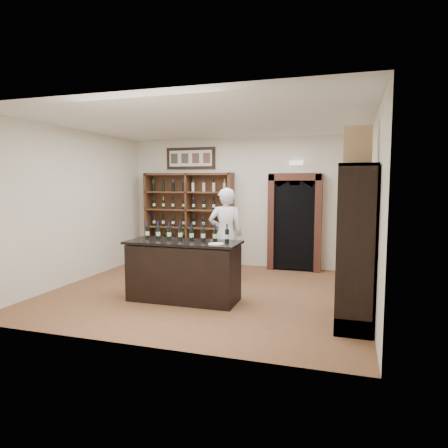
{
  "coord_description": "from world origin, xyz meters",
  "views": [
    {
      "loc": [
        2.38,
        -6.62,
        1.95
      ],
      "look_at": [
        0.22,
        0.3,
        1.21
      ],
      "focal_mm": 32.0,
      "sensor_mm": 36.0,
      "label": 1
    }
  ],
  "objects_px": {
    "tasting_counter": "(184,271)",
    "wine_crate": "(358,146)",
    "wine_shelf": "(189,218)",
    "side_cabinet": "(357,270)",
    "counter_bottle_0": "(147,232)",
    "shopkeeper": "(226,234)"
  },
  "relations": [
    {
      "from": "tasting_counter",
      "to": "shopkeeper",
      "type": "bearing_deg",
      "value": 80.93
    },
    {
      "from": "counter_bottle_0",
      "to": "wine_shelf",
      "type": "bearing_deg",
      "value": 97.67
    },
    {
      "from": "tasting_counter",
      "to": "counter_bottle_0",
      "type": "bearing_deg",
      "value": 171.26
    },
    {
      "from": "side_cabinet",
      "to": "wine_crate",
      "type": "height_order",
      "value": "wine_crate"
    },
    {
      "from": "wine_shelf",
      "to": "side_cabinet",
      "type": "xyz_separation_m",
      "value": [
        3.82,
        -3.23,
        -0.35
      ]
    },
    {
      "from": "tasting_counter",
      "to": "wine_crate",
      "type": "relative_size",
      "value": 3.59
    },
    {
      "from": "wine_shelf",
      "to": "tasting_counter",
      "type": "relative_size",
      "value": 1.17
    },
    {
      "from": "shopkeeper",
      "to": "wine_crate",
      "type": "relative_size",
      "value": 3.55
    },
    {
      "from": "wine_shelf",
      "to": "counter_bottle_0",
      "type": "bearing_deg",
      "value": -82.33
    },
    {
      "from": "wine_crate",
      "to": "counter_bottle_0",
      "type": "bearing_deg",
      "value": 177.79
    },
    {
      "from": "counter_bottle_0",
      "to": "side_cabinet",
      "type": "distance_m",
      "value": 3.49
    },
    {
      "from": "tasting_counter",
      "to": "shopkeeper",
      "type": "xyz_separation_m",
      "value": [
        0.25,
        1.57,
        0.44
      ]
    },
    {
      "from": "tasting_counter",
      "to": "wine_crate",
      "type": "bearing_deg",
      "value": -4.33
    },
    {
      "from": "wine_shelf",
      "to": "shopkeeper",
      "type": "xyz_separation_m",
      "value": [
        1.35,
        -1.37,
        -0.17
      ]
    },
    {
      "from": "side_cabinet",
      "to": "wine_crate",
      "type": "distance_m",
      "value": 1.71
    },
    {
      "from": "wine_shelf",
      "to": "shopkeeper",
      "type": "bearing_deg",
      "value": -45.36
    },
    {
      "from": "shopkeeper",
      "to": "wine_shelf",
      "type": "bearing_deg",
      "value": -64.17
    },
    {
      "from": "tasting_counter",
      "to": "counter_bottle_0",
      "type": "xyz_separation_m",
      "value": [
        -0.72,
        0.11,
        0.61
      ]
    },
    {
      "from": "counter_bottle_0",
      "to": "wine_crate",
      "type": "distance_m",
      "value": 3.68
    },
    {
      "from": "wine_shelf",
      "to": "tasting_counter",
      "type": "distance_m",
      "value": 3.19
    },
    {
      "from": "tasting_counter",
      "to": "shopkeeper",
      "type": "height_order",
      "value": "shopkeeper"
    },
    {
      "from": "tasting_counter",
      "to": "counter_bottle_0",
      "type": "distance_m",
      "value": 0.95
    }
  ]
}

